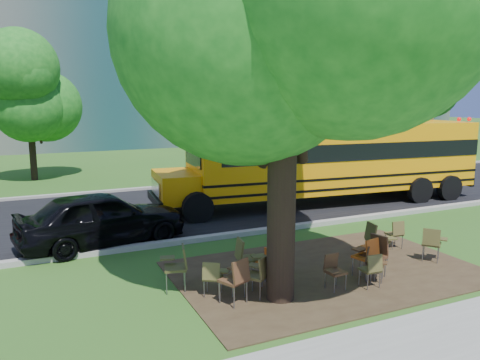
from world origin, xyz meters
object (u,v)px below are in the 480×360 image
chair_12 (376,238)px  black_car (102,218)px  school_bus (333,157)px  chair_1 (214,275)px  chair_11 (368,253)px  chair_8 (178,263)px  chair_6 (374,251)px  chair_4 (372,267)px  chair_13 (396,231)px  chair_0 (236,276)px  chair_7 (433,241)px  chair_10 (246,255)px  chair_5 (373,260)px  chair_2 (259,272)px  chair_3 (334,268)px  chair_9 (271,263)px

chair_12 → black_car: black_car is taller
school_bus → chair_1: 9.87m
chair_11 → chair_12: 1.25m
chair_8 → chair_6: bearing=-89.9°
chair_4 → chair_6: size_ratio=0.81×
chair_6 → chair_13: bearing=-67.9°
chair_0 → chair_7: 5.40m
chair_7 → chair_10: size_ratio=0.90×
chair_5 → chair_13: chair_5 is taller
chair_2 → chair_8: chair_8 is taller
chair_5 → chair_6: bearing=-179.5°
chair_11 → black_car: 7.10m
chair_1 → chair_7: size_ratio=0.89×
chair_10 → chair_12: size_ratio=1.00×
chair_3 → chair_11: size_ratio=0.83×
chair_13 → chair_2: bearing=-159.2°
chair_4 → chair_6: chair_6 is taller
chair_10 → chair_1: bearing=-55.3°
chair_11 → chair_13: bearing=18.9°
chair_10 → black_car: black_car is taller
chair_9 → chair_13: size_ratio=1.03×
chair_1 → school_bus: bearing=73.1°
chair_11 → black_car: bearing=121.6°
chair_2 → chair_9: (0.50, 0.45, -0.04)m
chair_6 → chair_8: (-4.27, 1.12, 0.00)m
chair_1 → chair_11: size_ratio=0.82×
chair_4 → chair_7: bearing=19.0°
chair_6 → chair_11: (-0.18, -0.00, -0.02)m
chair_2 → chair_7: bearing=-36.3°
chair_0 → chair_8: 1.44m
chair_3 → chair_4: 0.84m
chair_2 → chair_12: (3.64, 0.74, 0.06)m
chair_3 → chair_11: chair_11 is taller
chair_10 → chair_2: bearing=-0.0°
chair_9 → chair_5: bearing=-158.4°
chair_6 → chair_4: bearing=123.5°
chair_0 → chair_5: chair_0 is taller
chair_1 → chair_5: bearing=21.6°
chair_5 → chair_10: bearing=-69.7°
chair_7 → chair_13: chair_7 is taller
chair_4 → chair_13: 3.00m
chair_3 → chair_11: bearing=-172.5°
chair_8 → chair_5: bearing=-93.5°
chair_1 → chair_4: 3.38m
chair_0 → black_car: (-1.81, 5.02, 0.17)m
chair_1 → chair_2: 0.93m
chair_3 → black_car: size_ratio=0.17×
chair_10 → black_car: 4.73m
chair_3 → chair_7: chair_7 is taller
chair_6 → chair_7: bearing=-98.6°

